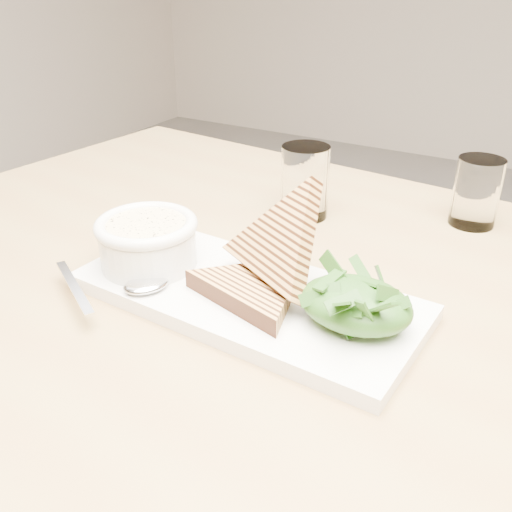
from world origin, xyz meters
The scene contains 14 objects.
table_top centered at (-0.03, 0.04, 0.73)m, with size 1.27×0.85×0.04m, color olive.
table_leg_bl centered at (-0.62, 0.41, 0.35)m, with size 0.06×0.06×0.71m, color olive.
platter centered at (-0.06, -0.01, 0.76)m, with size 0.39×0.17×0.02m, color white.
soup_bowl centered at (-0.19, -0.02, 0.79)m, with size 0.11×0.11×0.04m, color white.
soup centered at (-0.19, -0.02, 0.82)m, with size 0.10×0.10×0.01m, color beige.
bowl_rim centered at (-0.19, -0.02, 0.82)m, with size 0.12×0.12×0.01m, color white.
sandwich_flat centered at (-0.04, -0.02, 0.78)m, with size 0.16×0.16×0.02m, color #BF8946, non-canonical shape.
sandwich_lean centered at (-0.03, 0.01, 0.82)m, with size 0.16×0.16×0.09m, color #BF8946, non-canonical shape.
salad_base centered at (0.07, -0.01, 0.79)m, with size 0.11×0.09×0.04m, color #16340D.
arugula_pile centered at (0.07, -0.01, 0.79)m, with size 0.11×0.10×0.05m, color #30631D, non-canonical shape.
spoon_bowl centered at (-0.16, -0.07, 0.77)m, with size 0.04×0.05×0.01m, color silver.
spoon_handle centered at (-0.22, -0.11, 0.77)m, with size 0.13×0.01×0.00m, color silver.
glass_near centered at (-0.11, 0.24, 0.80)m, with size 0.07×0.07×0.11m, color white.
glass_far centered at (0.11, 0.33, 0.80)m, with size 0.06×0.06×0.10m, color white.
Camera 1 is at (0.22, -0.48, 1.09)m, focal length 40.00 mm.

